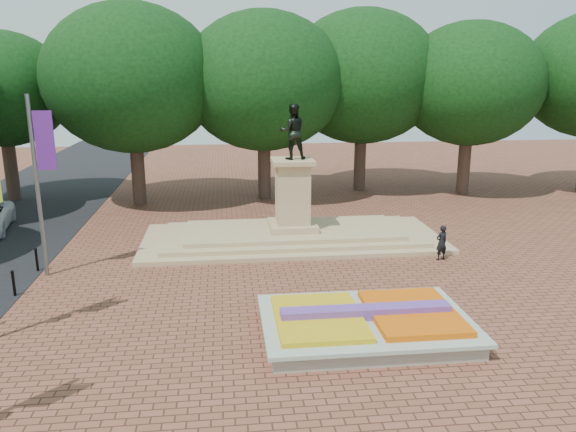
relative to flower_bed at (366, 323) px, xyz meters
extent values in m
plane|color=brown|center=(-1.03, 2.00, -0.38)|extent=(90.00, 90.00, 0.00)
cube|color=gray|center=(-0.03, 0.00, -0.15)|extent=(6.00, 4.00, 0.45)
cube|color=#A7B4A3|center=(-0.03, 0.00, 0.12)|extent=(6.30, 4.30, 0.12)
cube|color=orange|center=(1.42, 0.00, 0.25)|extent=(2.60, 3.40, 0.22)
cube|color=yellow|center=(-1.48, 0.00, 0.24)|extent=(2.60, 3.40, 0.18)
cube|color=#4F3593|center=(-0.03, 0.00, 0.34)|extent=(5.20, 0.55, 0.38)
cube|color=tan|center=(-1.03, 10.00, -0.28)|extent=(14.00, 6.00, 0.20)
cube|color=tan|center=(-1.03, 10.00, -0.08)|extent=(12.00, 5.00, 0.20)
cube|color=tan|center=(-1.03, 10.00, 0.12)|extent=(10.00, 4.00, 0.20)
cube|color=tan|center=(-1.03, 10.00, 0.37)|extent=(2.20, 2.20, 0.30)
cube|color=tan|center=(-1.03, 10.00, 1.92)|extent=(1.50, 1.50, 2.80)
cube|color=tan|center=(-1.03, 10.00, 3.42)|extent=(1.90, 1.90, 0.20)
imported|color=black|center=(-1.03, 10.00, 4.77)|extent=(1.22, 0.95, 2.50)
cylinder|color=#35251D|center=(-17.03, 20.00, 1.62)|extent=(0.80, 0.80, 4.00)
ellipsoid|color=black|center=(-17.03, 20.00, 6.32)|extent=(8.80, 8.80, 7.48)
cylinder|color=#35251D|center=(-9.03, 20.00, 1.62)|extent=(0.80, 0.80, 4.00)
ellipsoid|color=black|center=(-9.03, 20.00, 6.32)|extent=(8.80, 8.80, 7.48)
cylinder|color=#35251D|center=(-2.03, 20.00, 1.62)|extent=(0.80, 0.80, 4.00)
ellipsoid|color=black|center=(-2.03, 20.00, 6.32)|extent=(8.80, 8.80, 7.48)
cylinder|color=#35251D|center=(4.97, 20.00, 1.62)|extent=(0.80, 0.80, 4.00)
ellipsoid|color=black|center=(4.97, 20.00, 6.32)|extent=(8.80, 8.80, 7.48)
cylinder|color=#35251D|center=(11.97, 20.00, 1.62)|extent=(0.80, 0.80, 4.00)
ellipsoid|color=black|center=(11.97, 20.00, 6.32)|extent=(8.80, 8.80, 7.48)
cylinder|color=#35251D|center=(18.97, 20.00, 1.62)|extent=(0.80, 0.80, 4.00)
ellipsoid|color=black|center=(18.97, 20.00, 6.32)|extent=(8.80, 8.80, 7.48)
cylinder|color=slate|center=(-11.23, 6.50, 3.12)|extent=(0.16, 0.16, 7.00)
cube|color=#61218C|center=(-10.78, 6.50, 4.92)|extent=(0.70, 0.04, 2.20)
cylinder|color=black|center=(-11.73, 4.40, 0.07)|extent=(0.10, 0.10, 0.90)
sphere|color=black|center=(-11.73, 4.40, 0.54)|extent=(0.12, 0.12, 0.12)
cylinder|color=black|center=(-11.73, 7.00, 0.07)|extent=(0.10, 0.10, 0.90)
sphere|color=black|center=(-11.73, 7.00, 0.54)|extent=(0.12, 0.12, 0.12)
imported|color=black|center=(4.90, 6.50, 0.39)|extent=(0.64, 0.52, 1.53)
camera|label=1|loc=(-4.18, -15.31, 7.41)|focal=35.00mm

